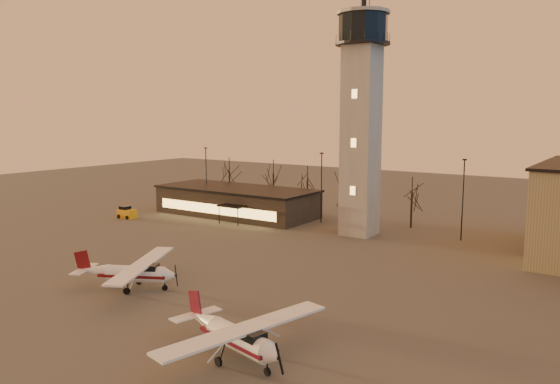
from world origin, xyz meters
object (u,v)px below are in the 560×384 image
object	(u,v)px
control_tower	(361,108)
service_cart	(127,213)
cessna_rear	(138,277)
cessna_front	(241,344)
terminal	(236,201)

from	to	relation	value
control_tower	service_cart	world-z (taller)	control_tower
control_tower	cessna_rear	world-z (taller)	control_tower
cessna_front	service_cart	distance (m)	52.70
cessna_rear	service_cart	bearing A→B (deg)	114.31
terminal	service_cart	world-z (taller)	terminal
terminal	service_cart	size ratio (longest dim) A/B	8.86
control_tower	cessna_rear	size ratio (longest dim) A/B	2.75
control_tower	cessna_front	distance (m)	41.95
control_tower	cessna_rear	xyz separation A→B (m)	(-6.18, -31.60, -15.14)
control_tower	cessna_front	size ratio (longest dim) A/B	2.58
terminal	cessna_rear	size ratio (longest dim) A/B	2.14
service_cart	control_tower	bearing A→B (deg)	14.89
cessna_front	cessna_rear	size ratio (longest dim) A/B	1.07
terminal	cessna_front	distance (m)	51.25
cessna_front	service_cart	size ratio (longest dim) A/B	4.41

